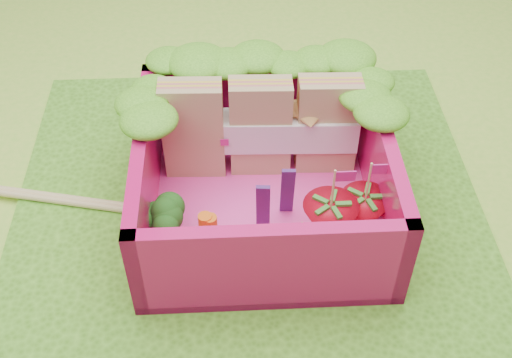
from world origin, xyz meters
The scene contains 13 objects.
ground centered at (0.00, 0.00, 0.00)m, with size 14.00×14.00×0.00m, color #8FD33B.
placemat centered at (0.00, 0.00, 0.01)m, with size 2.60×2.60×0.03m, color #4B8E20.
bento_floor centered at (0.08, 0.00, 0.06)m, with size 1.30×1.30×0.05m, color #FF41AA.
bento_box centered at (0.08, 0.00, 0.31)m, with size 1.30×1.30×0.55m.
lettuce_ruffle centered at (0.08, 0.45, 0.64)m, with size 1.43×0.77×0.11m.
sandwich_stack centered at (0.08, 0.31, 0.37)m, with size 1.08×0.21×0.60m.
broccoli centered at (-0.42, -0.25, 0.27)m, with size 0.33×0.33×0.27m.
carrot_sticks centered at (-0.21, -0.31, 0.21)m, with size 0.09×0.07×0.27m.
purple_wedges centered at (0.13, -0.14, 0.27)m, with size 0.20×0.13×0.38m.
strawberry_left centered at (0.39, -0.28, 0.22)m, with size 0.28×0.28×0.52m.
strawberry_right centered at (0.58, -0.22, 0.21)m, with size 0.26×0.26×0.50m.
snap_peas centered at (0.46, -0.22, 0.11)m, with size 0.61×0.48×0.05m.
chopsticks centered at (-1.12, 0.15, 0.05)m, with size 2.45×0.61×0.04m.
Camera 1 is at (-0.08, -2.40, 2.65)m, focal length 45.00 mm.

